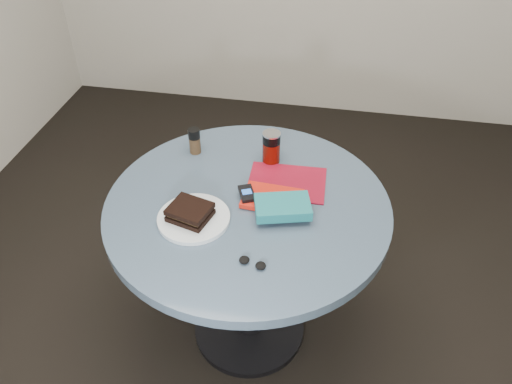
% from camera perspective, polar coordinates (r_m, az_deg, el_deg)
% --- Properties ---
extents(ground, '(4.00, 4.00, 0.00)m').
position_cam_1_polar(ground, '(2.31, -0.76, -15.36)').
color(ground, black).
rests_on(ground, ground).
extents(table, '(1.00, 1.00, 0.75)m').
position_cam_1_polar(table, '(1.86, -0.91, -4.96)').
color(table, black).
rests_on(table, ground).
extents(plate, '(0.32, 0.32, 0.02)m').
position_cam_1_polar(plate, '(1.68, -7.12, -3.01)').
color(plate, silver).
rests_on(plate, table).
extents(sandwich, '(0.16, 0.14, 0.05)m').
position_cam_1_polar(sandwich, '(1.66, -7.56, -2.28)').
color(sandwich, black).
rests_on(sandwich, plate).
extents(soda_can, '(0.08, 0.08, 0.13)m').
position_cam_1_polar(soda_can, '(1.90, 1.76, 5.13)').
color(soda_can, '#5D0D04').
rests_on(soda_can, table).
extents(pepper_grinder, '(0.06, 0.06, 0.11)m').
position_cam_1_polar(pepper_grinder, '(1.97, -7.03, 5.84)').
color(pepper_grinder, '#3E2C1A').
rests_on(pepper_grinder, table).
extents(magazine, '(0.29, 0.22, 0.01)m').
position_cam_1_polar(magazine, '(1.83, 3.54, 1.11)').
color(magazine, maroon).
rests_on(magazine, table).
extents(red_book, '(0.21, 0.15, 0.02)m').
position_cam_1_polar(red_book, '(1.74, 1.88, -0.75)').
color(red_book, red).
rests_on(red_book, magazine).
extents(novel, '(0.21, 0.16, 0.04)m').
position_cam_1_polar(novel, '(1.67, 3.06, -1.71)').
color(novel, '#16646C').
rests_on(novel, red_book).
extents(mp3_player, '(0.08, 0.10, 0.02)m').
position_cam_1_polar(mp3_player, '(1.73, -1.06, -0.16)').
color(mp3_player, black).
rests_on(mp3_player, red_book).
extents(headphones, '(0.09, 0.05, 0.02)m').
position_cam_1_polar(headphones, '(1.53, -0.41, -8.10)').
color(headphones, black).
rests_on(headphones, table).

